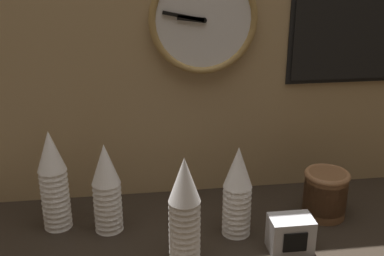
{
  "coord_description": "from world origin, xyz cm",
  "views": [
    {
      "loc": [
        -20.23,
        -107.77,
        73.22
      ],
      "look_at": [
        -5.11,
        4.0,
        29.21
      ],
      "focal_mm": 45.0,
      "sensor_mm": 36.0,
      "label": 1
    }
  ],
  "objects_px": {
    "cup_stack_center_left": "(107,188)",
    "cup_stack_center_right": "(237,191)",
    "wall_clock": "(204,20)",
    "menu_board": "(376,3)",
    "bowl_stack_right": "(325,193)",
    "cup_stack_left": "(53,180)",
    "napkin_dispenser": "(290,234)",
    "cup_stack_center": "(185,212)"
  },
  "relations": [
    {
      "from": "cup_stack_center_left",
      "to": "cup_stack_center_right",
      "type": "bearing_deg",
      "value": -10.1
    },
    {
      "from": "menu_board",
      "to": "cup_stack_center",
      "type": "bearing_deg",
      "value": -149.33
    },
    {
      "from": "napkin_dispenser",
      "to": "cup_stack_left",
      "type": "bearing_deg",
      "value": 162.24
    },
    {
      "from": "cup_stack_center_left",
      "to": "menu_board",
      "type": "relative_size",
      "value": 0.5
    },
    {
      "from": "cup_stack_center",
      "to": "wall_clock",
      "type": "bearing_deg",
      "value": 74.4
    },
    {
      "from": "cup_stack_center_left",
      "to": "wall_clock",
      "type": "xyz_separation_m",
      "value": [
        0.28,
        0.17,
        0.41
      ]
    },
    {
      "from": "wall_clock",
      "to": "menu_board",
      "type": "height_order",
      "value": "menu_board"
    },
    {
      "from": "napkin_dispenser",
      "to": "wall_clock",
      "type": "bearing_deg",
      "value": 117.83
    },
    {
      "from": "cup_stack_left",
      "to": "bowl_stack_right",
      "type": "distance_m",
      "value": 0.75
    },
    {
      "from": "cup_stack_center",
      "to": "wall_clock",
      "type": "distance_m",
      "value": 0.53
    },
    {
      "from": "bowl_stack_right",
      "to": "cup_stack_center_left",
      "type": "bearing_deg",
      "value": 179.03
    },
    {
      "from": "cup_stack_left",
      "to": "cup_stack_center_left",
      "type": "distance_m",
      "value": 0.14
    },
    {
      "from": "bowl_stack_right",
      "to": "napkin_dispenser",
      "type": "height_order",
      "value": "bowl_stack_right"
    },
    {
      "from": "menu_board",
      "to": "napkin_dispenser",
      "type": "relative_size",
      "value": 4.59
    },
    {
      "from": "cup_stack_center_right",
      "to": "cup_stack_left",
      "type": "xyz_separation_m",
      "value": [
        -0.48,
        0.09,
        0.02
      ]
    },
    {
      "from": "cup_stack_center_right",
      "to": "napkin_dispenser",
      "type": "relative_size",
      "value": 2.31
    },
    {
      "from": "wall_clock",
      "to": "menu_board",
      "type": "bearing_deg",
      "value": 1.02
    },
    {
      "from": "cup_stack_center_left",
      "to": "napkin_dispenser",
      "type": "xyz_separation_m",
      "value": [
        0.46,
        -0.16,
        -0.08
      ]
    },
    {
      "from": "bowl_stack_right",
      "to": "cup_stack_left",
      "type": "bearing_deg",
      "value": 176.67
    },
    {
      "from": "menu_board",
      "to": "napkin_dispenser",
      "type": "height_order",
      "value": "menu_board"
    },
    {
      "from": "bowl_stack_right",
      "to": "napkin_dispenser",
      "type": "xyz_separation_m",
      "value": [
        -0.15,
        -0.15,
        -0.03
      ]
    },
    {
      "from": "bowl_stack_right",
      "to": "cup_stack_center",
      "type": "bearing_deg",
      "value": -158.79
    },
    {
      "from": "wall_clock",
      "to": "menu_board",
      "type": "distance_m",
      "value": 0.5
    },
    {
      "from": "cup_stack_center_left",
      "to": "bowl_stack_right",
      "type": "relative_size",
      "value": 1.85
    },
    {
      "from": "cup_stack_center",
      "to": "menu_board",
      "type": "height_order",
      "value": "menu_board"
    },
    {
      "from": "cup_stack_center",
      "to": "cup_stack_center_left",
      "type": "bearing_deg",
      "value": 137.18
    },
    {
      "from": "cup_stack_center_right",
      "to": "cup_stack_left",
      "type": "distance_m",
      "value": 0.49
    },
    {
      "from": "menu_board",
      "to": "wall_clock",
      "type": "bearing_deg",
      "value": -178.98
    },
    {
      "from": "wall_clock",
      "to": "napkin_dispenser",
      "type": "distance_m",
      "value": 0.61
    },
    {
      "from": "cup_stack_center",
      "to": "cup_stack_left",
      "type": "height_order",
      "value": "same"
    },
    {
      "from": "bowl_stack_right",
      "to": "wall_clock",
      "type": "distance_m",
      "value": 0.59
    },
    {
      "from": "menu_board",
      "to": "cup_stack_center_right",
      "type": "bearing_deg",
      "value": -151.54
    },
    {
      "from": "cup_stack_center_left",
      "to": "menu_board",
      "type": "distance_m",
      "value": 0.91
    },
    {
      "from": "cup_stack_center_left",
      "to": "menu_board",
      "type": "height_order",
      "value": "menu_board"
    },
    {
      "from": "menu_board",
      "to": "napkin_dispenser",
      "type": "bearing_deg",
      "value": -133.94
    },
    {
      "from": "cup_stack_left",
      "to": "cup_stack_center_left",
      "type": "height_order",
      "value": "cup_stack_left"
    },
    {
      "from": "cup_stack_left",
      "to": "wall_clock",
      "type": "relative_size",
      "value": 0.93
    },
    {
      "from": "cup_stack_center",
      "to": "cup_stack_center_right",
      "type": "bearing_deg",
      "value": 36.58
    },
    {
      "from": "bowl_stack_right",
      "to": "wall_clock",
      "type": "height_order",
      "value": "wall_clock"
    },
    {
      "from": "cup_stack_center_right",
      "to": "napkin_dispenser",
      "type": "bearing_deg",
      "value": -39.54
    },
    {
      "from": "cup_stack_center",
      "to": "cup_stack_left",
      "type": "bearing_deg",
      "value": 147.72
    },
    {
      "from": "cup_stack_center",
      "to": "cup_stack_left",
      "type": "relative_size",
      "value": 1.0
    }
  ]
}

